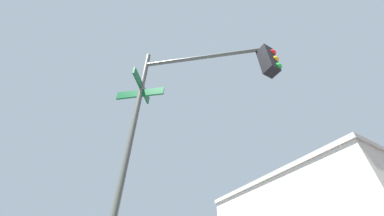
% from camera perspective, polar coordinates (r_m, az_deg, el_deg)
% --- Properties ---
extents(traffic_signal_near, '(2.44, 2.90, 6.46)m').
position_cam_1_polar(traffic_signal_near, '(4.44, 1.10, 1.50)').
color(traffic_signal_near, '#474C47').
rests_on(traffic_signal_near, ground_plane).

